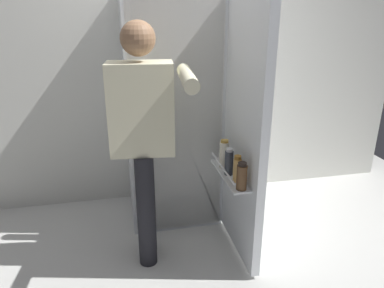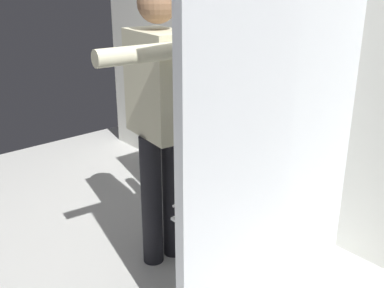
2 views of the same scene
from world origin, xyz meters
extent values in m
plane|color=silver|center=(0.00, 0.00, 0.00)|extent=(5.16, 5.16, 0.00)
cube|color=silver|center=(0.00, 0.92, 1.25)|extent=(4.40, 0.10, 2.49)
cube|color=silver|center=(0.00, 0.56, 0.89)|extent=(0.70, 0.62, 1.79)
cube|color=white|center=(0.00, 0.25, 0.89)|extent=(0.66, 0.01, 1.75)
cube|color=white|center=(0.00, 0.30, 0.82)|extent=(0.62, 0.09, 0.01)
cube|color=silver|center=(0.38, -0.08, 0.89)|extent=(0.06, 0.67, 1.73)
cube|color=white|center=(0.29, -0.08, 0.60)|extent=(0.12, 0.53, 0.01)
cylinder|color=silver|center=(0.24, -0.08, 0.66)|extent=(0.01, 0.51, 0.01)
cylinder|color=#EDE5CC|center=(0.28, 0.03, 0.70)|extent=(0.06, 0.06, 0.18)
cylinder|color=#B78933|center=(0.28, 0.03, 0.80)|extent=(0.05, 0.05, 0.02)
cylinder|color=#333842|center=(0.28, -0.08, 0.69)|extent=(0.06, 0.06, 0.16)
cylinder|color=silver|center=(0.28, -0.08, 0.78)|extent=(0.04, 0.04, 0.02)
cylinder|color=brown|center=(0.29, -0.30, 0.68)|extent=(0.06, 0.06, 0.16)
cylinder|color=black|center=(0.29, -0.30, 0.77)|extent=(0.05, 0.05, 0.02)
cylinder|color=tan|center=(0.30, -0.20, 0.68)|extent=(0.05, 0.05, 0.15)
cylinder|color=#996623|center=(0.30, -0.20, 0.77)|extent=(0.04, 0.04, 0.02)
cylinder|color=gold|center=(0.11, 0.30, 0.88)|extent=(0.10, 0.10, 0.09)
cylinder|color=black|center=(-0.26, 0.05, 0.39)|extent=(0.12, 0.12, 0.79)
cylinder|color=black|center=(-0.28, -0.09, 0.39)|extent=(0.12, 0.12, 0.79)
cube|color=beige|center=(-0.27, -0.02, 1.07)|extent=(0.41, 0.26, 0.56)
sphere|color=#936B4C|center=(-0.27, -0.02, 1.48)|extent=(0.20, 0.20, 0.20)
cylinder|color=beige|center=(-0.25, 0.17, 1.04)|extent=(0.08, 0.08, 0.53)
cylinder|color=beige|center=(-0.03, -0.25, 1.29)|extent=(0.14, 0.53, 0.08)
camera|label=1|loc=(-0.41, -2.14, 1.62)|focal=33.47mm
camera|label=2|loc=(1.65, -1.44, 1.64)|focal=43.11mm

